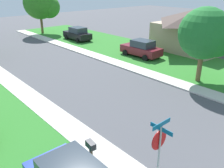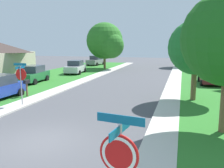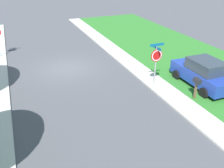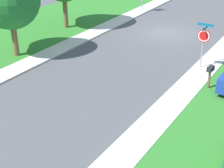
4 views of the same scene
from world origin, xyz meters
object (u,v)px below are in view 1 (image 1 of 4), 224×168
object	(u,v)px
house_right_setback	(199,28)
car_black_near_corner	(77,34)
stop_sign_far_corner	(159,144)
tree_corner_large	(42,4)
mailbox	(91,148)
car_maroon_behind_trees	(141,49)
tree_sidewalk_near	(208,35)

from	to	relation	value
house_right_setback	car_black_near_corner	bearing A→B (deg)	121.23
stop_sign_far_corner	car_black_near_corner	size ratio (longest dim) A/B	0.64
stop_sign_far_corner	car_black_near_corner	xyz separation A→B (m)	(12.04, 22.99, -1.01)
stop_sign_far_corner	tree_corner_large	world-z (taller)	tree_corner_large
tree_corner_large	mailbox	bearing A→B (deg)	-113.59
stop_sign_far_corner	car_black_near_corner	distance (m)	25.97
car_maroon_behind_trees	stop_sign_far_corner	bearing A→B (deg)	-136.08
house_right_setback	mailbox	distance (m)	22.53
car_black_near_corner	tree_sidewalk_near	distance (m)	18.86
house_right_setback	stop_sign_far_corner	bearing A→B (deg)	-153.04
car_maroon_behind_trees	house_right_setback	world-z (taller)	house_right_setback
car_black_near_corner	tree_corner_large	size ratio (longest dim) A/B	0.63
tree_sidewalk_near	house_right_setback	distance (m)	10.73
stop_sign_far_corner	car_black_near_corner	bearing A→B (deg)	62.37
stop_sign_far_corner	mailbox	distance (m)	2.76
stop_sign_far_corner	tree_corner_large	size ratio (longest dim) A/B	0.41
tree_corner_large	car_black_near_corner	bearing A→B (deg)	-81.86
tree_sidewalk_near	tree_corner_large	xyz separation A→B (m)	(0.12, 25.96, 0.73)
car_maroon_behind_trees	tree_corner_large	xyz separation A→B (m)	(-1.51, 18.28, 3.44)
car_black_near_corner	tree_corner_large	xyz separation A→B (m)	(-1.05, 7.33, 3.44)
car_maroon_behind_trees	house_right_setback	size ratio (longest dim) A/B	0.47
car_maroon_behind_trees	tree_corner_large	world-z (taller)	tree_corner_large
tree_corner_large	house_right_setback	world-z (taller)	tree_corner_large
stop_sign_far_corner	tree_sidewalk_near	distance (m)	11.83
car_black_near_corner	tree_corner_large	world-z (taller)	tree_corner_large
house_right_setback	mailbox	bearing A→B (deg)	-159.72
house_right_setback	mailbox	size ratio (longest dim) A/B	7.10
tree_sidewalk_near	house_right_setback	xyz separation A→B (m)	(8.99, 5.74, -1.21)
house_right_setback	mailbox	xyz separation A→B (m)	(-21.10, -7.80, -1.37)
mailbox	car_maroon_behind_trees	bearing A→B (deg)	35.31
tree_sidewalk_near	house_right_setback	bearing A→B (deg)	32.55
car_maroon_behind_trees	house_right_setback	distance (m)	7.75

